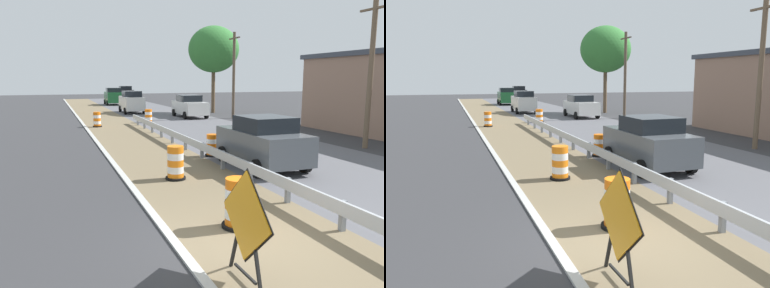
# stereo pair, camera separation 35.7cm
# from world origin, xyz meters

# --- Properties ---
(ground_plane) EXTENTS (160.00, 160.00, 0.00)m
(ground_plane) POSITION_xyz_m (0.00, 0.00, 0.00)
(ground_plane) COLOR #333335
(median_dirt_strip) EXTENTS (3.75, 120.00, 0.01)m
(median_dirt_strip) POSITION_xyz_m (0.68, 0.00, 0.00)
(median_dirt_strip) COLOR #706047
(median_dirt_strip) RESTS_ON ground
(curb_near_edge) EXTENTS (0.20, 120.00, 0.11)m
(curb_near_edge) POSITION_xyz_m (-1.30, 0.00, 0.00)
(curb_near_edge) COLOR #ADADA8
(curb_near_edge) RESTS_ON ground
(guardrail_median) EXTENTS (0.18, 43.68, 0.71)m
(guardrail_median) POSITION_xyz_m (2.32, -0.01, 0.52)
(guardrail_median) COLOR #ADB2B7
(guardrail_median) RESTS_ON ground
(warning_sign_diamond) EXTENTS (0.08, 1.61, 1.94)m
(warning_sign_diamond) POSITION_xyz_m (-0.65, -1.12, 1.05)
(warning_sign_diamond) COLOR black
(warning_sign_diamond) RESTS_ON ground
(traffic_barrel_nearest) EXTENTS (0.72, 0.72, 1.14)m
(traffic_barrel_nearest) POSITION_xyz_m (0.31, 1.00, 0.52)
(traffic_barrel_nearest) COLOR orange
(traffic_barrel_nearest) RESTS_ON ground
(traffic_barrel_close) EXTENTS (0.69, 0.69, 1.13)m
(traffic_barrel_close) POSITION_xyz_m (0.29, 5.49, 0.51)
(traffic_barrel_close) COLOR orange
(traffic_barrel_close) RESTS_ON ground
(traffic_barrel_mid) EXTENTS (0.64, 0.64, 0.97)m
(traffic_barrel_mid) POSITION_xyz_m (2.99, 8.60, 0.43)
(traffic_barrel_mid) COLOR orange
(traffic_barrel_mid) RESTS_ON ground
(traffic_barrel_far) EXTENTS (0.63, 0.63, 1.05)m
(traffic_barrel_far) POSITION_xyz_m (-0.49, 20.80, 0.47)
(traffic_barrel_far) COLOR orange
(traffic_barrel_far) RESTS_ON ground
(traffic_barrel_farther) EXTENTS (0.68, 0.68, 1.03)m
(traffic_barrel_farther) POSITION_xyz_m (3.53, 22.18, 0.46)
(traffic_barrel_farther) COLOR orange
(traffic_barrel_farther) RESTS_ON ground
(car_lead_near_lane) EXTENTS (2.19, 4.11, 1.96)m
(car_lead_near_lane) POSITION_xyz_m (3.94, 6.04, 0.98)
(car_lead_near_lane) COLOR #4C5156
(car_lead_near_lane) RESTS_ON ground
(car_trailing_near_lane) EXTENTS (2.15, 4.66, 1.93)m
(car_trailing_near_lane) POSITION_xyz_m (7.95, 25.04, 0.97)
(car_trailing_near_lane) COLOR silver
(car_trailing_near_lane) RESTS_ON ground
(car_lead_far_lane) EXTENTS (2.26, 4.25, 2.19)m
(car_lead_far_lane) POSITION_xyz_m (4.27, 43.61, 1.09)
(car_lead_far_lane) COLOR #195128
(car_lead_far_lane) RESTS_ON ground
(car_mid_far_lane) EXTENTS (2.21, 4.09, 2.23)m
(car_mid_far_lane) POSITION_xyz_m (7.53, 52.55, 1.11)
(car_mid_far_lane) COLOR black
(car_mid_far_lane) RESTS_ON ground
(car_trailing_far_lane) EXTENTS (2.07, 4.40, 2.15)m
(car_trailing_far_lane) POSITION_xyz_m (4.07, 31.10, 1.07)
(car_trailing_far_lane) COLOR silver
(car_trailing_far_lane) RESTS_ON ground
(utility_pole_near) EXTENTS (0.24, 1.80, 7.03)m
(utility_pole_near) POSITION_xyz_m (10.75, 7.81, 3.67)
(utility_pole_near) COLOR brown
(utility_pole_near) RESTS_ON ground
(utility_pole_mid) EXTENTS (0.24, 1.80, 7.14)m
(utility_pole_mid) POSITION_xyz_m (11.10, 22.85, 3.72)
(utility_pole_mid) COLOR brown
(utility_pole_mid) RESTS_ON ground
(tree_roadside) EXTENTS (4.91, 4.91, 8.35)m
(tree_roadside) POSITION_xyz_m (11.65, 28.36, 6.12)
(tree_roadside) COLOR brown
(tree_roadside) RESTS_ON ground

